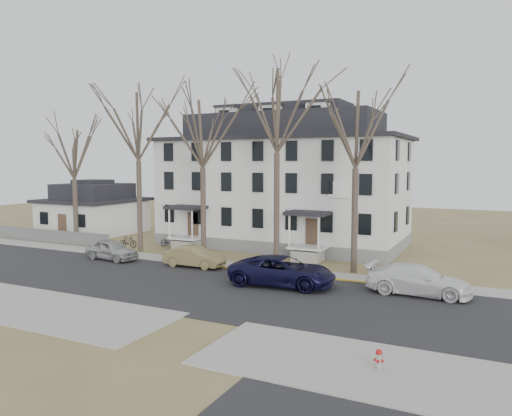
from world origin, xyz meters
The scene contains 21 objects.
ground centered at (0.00, 0.00, 0.00)m, with size 120.00×120.00×0.00m, color olive.
main_road centered at (0.00, 2.00, 0.00)m, with size 120.00×10.00×0.04m, color #27272A.
far_sidewalk centered at (0.00, 8.00, 0.00)m, with size 120.00×2.00×0.08m, color #A09F97.
near_sidewalk_right centered at (12.00, -5.00, 0.00)m, with size 14.00×5.00×0.08m, color #A09F97.
near_sidewalk_left centered at (-8.00, -5.00, 0.00)m, with size 20.00×5.00×0.08m, color #A09F97.
yellow_curb centered at (5.00, 7.10, 0.00)m, with size 14.00×0.25×0.06m, color gold.
boarding_house centered at (-2.00, 17.95, 5.38)m, with size 20.80×12.36×12.05m.
small_house centered at (-22.00, 16.00, 2.25)m, with size 8.70×8.70×5.00m.
fence centered at (-21.00, 9.50, 0.00)m, with size 14.00×0.06×1.20m, color gray.
tree_far_left centered at (-11.00, 9.80, 10.34)m, with size 8.40×8.40×13.72m.
tree_mid_left centered at (-5.00, 9.80, 9.60)m, with size 7.80×7.80×12.74m.
tree_center centered at (1.00, 9.80, 11.08)m, with size 9.00×9.00×14.70m.
tree_mid_right centered at (6.50, 9.80, 9.60)m, with size 7.80×7.80×12.74m.
tree_bungalow centered at (-18.00, 9.80, 8.12)m, with size 6.60×6.60×10.78m.
car_silver centered at (-10.49, 5.96, 0.73)m, with size 1.73×4.30×1.47m, color #B3B4B4.
car_tan centered at (-3.68, 6.49, 0.70)m, with size 1.48×4.25×1.40m, color olive.
car_navy centered at (3.77, 4.41, 0.85)m, with size 2.82×6.12×1.70m, color black.
car_white centered at (11.10, 5.87, 0.80)m, with size 2.23×5.49×1.59m, color white.
bicycle_left centered at (-9.95, 12.16, 0.48)m, with size 0.63×1.81×0.95m, color black.
bicycle_right centered at (-12.91, 10.55, 0.49)m, with size 0.46×1.62×0.98m, color black.
fire_hydrant centered at (11.40, -4.96, 0.39)m, with size 0.32×0.30×0.77m.
Camera 1 is at (14.96, -21.65, 7.15)m, focal length 35.00 mm.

